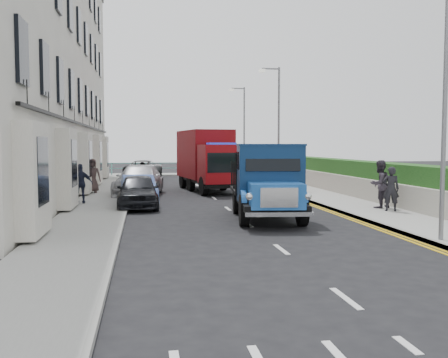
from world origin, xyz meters
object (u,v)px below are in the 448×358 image
(bedford_lorry, at_px, (269,187))
(parked_car_front, at_px, (138,191))
(lamp_far, at_px, (243,127))
(lamp_near, at_px, (441,90))
(lamp_mid, at_px, (277,120))
(red_lorry, at_px, (208,159))
(pedestrian_east_near, at_px, (391,189))

(bedford_lorry, bearing_deg, parked_car_front, 140.23)
(lamp_far, relative_size, parked_car_front, 1.72)
(lamp_near, bearing_deg, bedford_lorry, 127.28)
(lamp_mid, bearing_deg, lamp_far, 90.00)
(lamp_mid, bearing_deg, red_lorry, -179.90)
(red_lorry, bearing_deg, lamp_near, -84.39)
(lamp_near, xyz_separation_m, parked_car_front, (-7.78, 9.00, -3.30))
(lamp_far, bearing_deg, red_lorry, -111.70)
(lamp_far, bearing_deg, lamp_near, -90.00)
(lamp_far, bearing_deg, bedford_lorry, -98.87)
(bedford_lorry, distance_m, parked_car_front, 6.37)
(lamp_far, height_order, bedford_lorry, lamp_far)
(bedford_lorry, xyz_separation_m, parked_car_front, (-4.41, 4.58, -0.49))
(lamp_mid, xyz_separation_m, pedestrian_east_near, (1.57, -10.52, -3.05))
(lamp_far, bearing_deg, lamp_mid, -90.00)
(lamp_far, xyz_separation_m, bedford_lorry, (-3.37, -21.58, -2.81))
(bedford_lorry, height_order, red_lorry, red_lorry)
(bedford_lorry, relative_size, red_lorry, 0.83)
(lamp_mid, xyz_separation_m, bedford_lorry, (-3.37, -11.58, -2.81))
(red_lorry, relative_size, parked_car_front, 1.66)
(lamp_near, height_order, lamp_mid, same)
(red_lorry, bearing_deg, lamp_mid, -8.27)
(pedestrian_east_near, bearing_deg, lamp_mid, -61.35)
(lamp_mid, height_order, lamp_far, same)
(bedford_lorry, bearing_deg, lamp_mid, 80.07)
(lamp_mid, bearing_deg, parked_car_front, -138.01)
(bedford_lorry, height_order, pedestrian_east_near, bedford_lorry)
(lamp_far, height_order, pedestrian_east_near, lamp_far)
(lamp_mid, bearing_deg, pedestrian_east_near, -81.49)
(bedford_lorry, xyz_separation_m, pedestrian_east_near, (4.94, 1.06, -0.24))
(lamp_near, distance_m, lamp_mid, 16.00)
(pedestrian_east_near, bearing_deg, red_lorry, -42.00)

